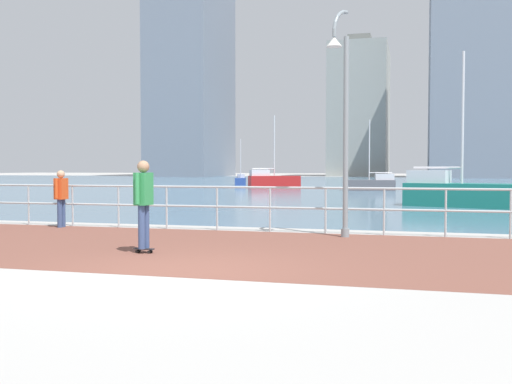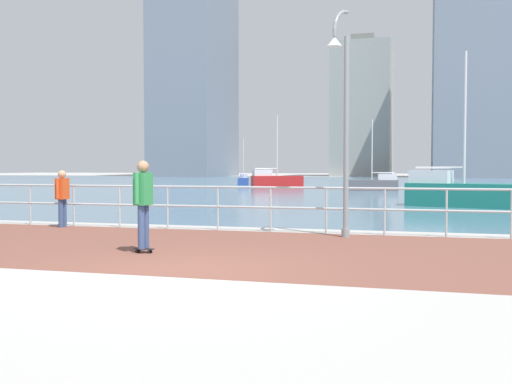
% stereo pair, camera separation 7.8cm
% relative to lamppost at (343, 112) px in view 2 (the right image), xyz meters
% --- Properties ---
extents(ground, '(220.00, 220.00, 0.00)m').
position_rel_lamppost_xyz_m(ground, '(-1.88, 35.00, -2.88)').
color(ground, '#ADAAA5').
extents(brick_paving, '(28.00, 6.33, 0.01)m').
position_rel_lamppost_xyz_m(brick_paving, '(-1.88, -2.41, -2.88)').
color(brick_paving, brown).
rests_on(brick_paving, ground).
extents(harbor_water, '(180.00, 88.00, 0.00)m').
position_rel_lamppost_xyz_m(harbor_water, '(-1.88, 45.75, -2.88)').
color(harbor_water, slate).
rests_on(harbor_water, ground).
extents(waterfront_railing, '(25.25, 0.06, 1.15)m').
position_rel_lamppost_xyz_m(waterfront_railing, '(-1.88, 0.75, -2.09)').
color(waterfront_railing, '#B2BCC1').
rests_on(waterfront_railing, ground).
extents(lamppost, '(0.49, 0.78, 5.21)m').
position_rel_lamppost_xyz_m(lamppost, '(0.00, 0.00, 0.00)').
color(lamppost, gray).
rests_on(lamppost, ground).
extents(skateboarder, '(0.41, 0.55, 1.75)m').
position_rel_lamppost_xyz_m(skateboarder, '(-3.32, -3.43, -1.83)').
color(skateboarder, black).
rests_on(skateboarder, ground).
extents(bystander, '(0.25, 0.55, 1.54)m').
position_rel_lamppost_xyz_m(bystander, '(-7.61, 0.40, -1.99)').
color(bystander, '#384C7A').
rests_on(bystander, ground).
extents(sailboat_gray, '(1.67, 3.17, 4.25)m').
position_rel_lamppost_xyz_m(sailboat_gray, '(-14.05, 38.91, -2.48)').
color(sailboat_gray, '#284799').
rests_on(sailboat_gray, ground).
extents(sailboat_teal, '(4.35, 3.18, 5.96)m').
position_rel_lamppost_xyz_m(sailboat_teal, '(-9.94, 34.46, -2.31)').
color(sailboat_teal, '#B21E1E').
rests_on(sailboat_teal, ground).
extents(sailboat_red, '(4.72, 2.70, 6.33)m').
position_rel_lamppost_xyz_m(sailboat_red, '(3.30, 11.97, -2.28)').
color(sailboat_red, '#197266').
rests_on(sailboat_red, ground).
extents(sailboat_yellow, '(3.62, 1.57, 4.92)m').
position_rel_lamppost_xyz_m(sailboat_yellow, '(-1.36, 28.00, -2.41)').
color(sailboat_yellow, '#595960').
rests_on(sailboat_yellow, ground).
extents(tower_brick, '(11.29, 17.97, 45.38)m').
position_rel_lamppost_xyz_m(tower_brick, '(-37.89, 87.43, 18.97)').
color(tower_brick, slate).
rests_on(tower_brick, ground).
extents(tower_concrete, '(15.81, 14.35, 33.18)m').
position_rel_lamppost_xyz_m(tower_concrete, '(11.46, 85.23, 12.87)').
color(tower_concrete, slate).
rests_on(tower_concrete, ground).
extents(tower_steel, '(10.49, 16.61, 26.16)m').
position_rel_lamppost_xyz_m(tower_steel, '(-8.76, 100.29, 9.37)').
color(tower_steel, '#939993').
rests_on(tower_steel, ground).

